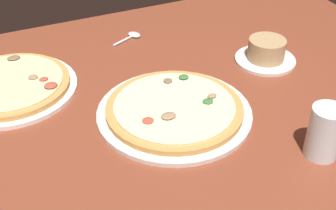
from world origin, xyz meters
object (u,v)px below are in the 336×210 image
object	(u,v)px
pizza_main	(174,110)
ramekin_on_saucer	(266,52)
pizza_side	(10,86)
water_glass	(324,134)
spoon	(132,36)

from	to	relation	value
pizza_main	ramekin_on_saucer	xyz separation A→B (cm)	(30.77, 10.93, 1.35)
pizza_side	water_glass	world-z (taller)	water_glass
ramekin_on_saucer	water_glass	distance (cm)	35.69
pizza_side	spoon	world-z (taller)	pizza_side
pizza_main	pizza_side	size ratio (longest dim) A/B	1.08
pizza_main	pizza_side	bearing A→B (deg)	141.14
pizza_side	water_glass	xyz separation A→B (cm)	(50.15, -47.37, 3.58)
pizza_main	ramekin_on_saucer	bearing A→B (deg)	19.55
ramekin_on_saucer	pizza_main	bearing A→B (deg)	-160.45
pizza_side	spoon	bearing A→B (deg)	20.51
spoon	pizza_main	bearing A→B (deg)	-97.17
water_glass	pizza_main	bearing A→B (deg)	130.87
pizza_side	ramekin_on_saucer	size ratio (longest dim) A/B	2.00
pizza_main	water_glass	bearing A→B (deg)	-49.13
ramekin_on_saucer	water_glass	world-z (taller)	water_glass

